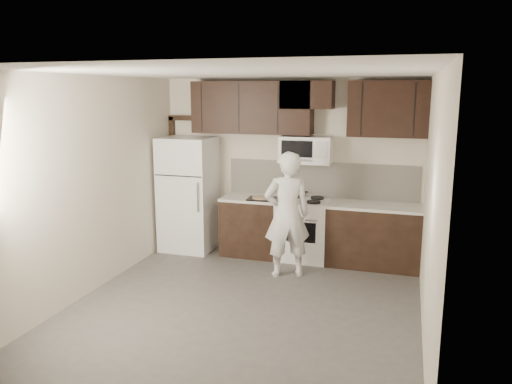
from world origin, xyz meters
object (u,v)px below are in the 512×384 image
at_px(stove, 303,229).
at_px(person, 287,215).
at_px(refrigerator, 188,194).
at_px(microwave, 306,150).

distance_m(stove, person, 0.87).
distance_m(stove, refrigerator, 1.90).
height_order(stove, refrigerator, refrigerator).
relative_size(refrigerator, person, 1.04).
relative_size(stove, refrigerator, 0.52).
xyz_separation_m(microwave, person, (-0.07, -0.88, -0.79)).
distance_m(stove, microwave, 1.20).
bearing_deg(stove, microwave, 90.10).
height_order(microwave, person, microwave).
distance_m(microwave, person, 1.19).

